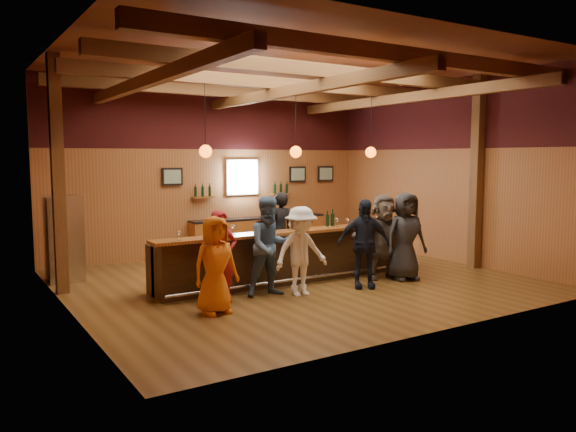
{
  "coord_description": "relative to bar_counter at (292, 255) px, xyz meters",
  "views": [
    {
      "loc": [
        -6.27,
        -9.73,
        2.59
      ],
      "look_at": [
        0.0,
        0.3,
        1.35
      ],
      "focal_mm": 35.0,
      "sensor_mm": 36.0,
      "label": 1
    }
  ],
  "objects": [
    {
      "name": "room",
      "position": [
        -0.02,
        -0.09,
        2.69
      ],
      "size": [
        9.04,
        9.0,
        4.52
      ],
      "color": "brown",
      "rests_on": "ground"
    },
    {
      "name": "bar_counter",
      "position": [
        0.0,
        0.0,
        0.0
      ],
      "size": [
        6.3,
        1.07,
        1.11
      ],
      "color": "black",
      "rests_on": "ground"
    },
    {
      "name": "back_bar_cabinet",
      "position": [
        1.18,
        3.57,
        -0.05
      ],
      "size": [
        4.0,
        0.52,
        0.95
      ],
      "color": "brown",
      "rests_on": "ground"
    },
    {
      "name": "window",
      "position": [
        0.78,
        3.8,
        1.53
      ],
      "size": [
        0.95,
        0.09,
        0.95
      ],
      "color": "silver",
      "rests_on": "room"
    },
    {
      "name": "framed_pictures",
      "position": [
        1.65,
        3.79,
        1.58
      ],
      "size": [
        5.35,
        0.05,
        0.45
      ],
      "color": "black",
      "rests_on": "room"
    },
    {
      "name": "wine_shelves",
      "position": [
        0.78,
        3.73,
        1.1
      ],
      "size": [
        3.0,
        0.18,
        0.3
      ],
      "color": "brown",
      "rests_on": "room"
    },
    {
      "name": "pendant_lights",
      "position": [
        -0.02,
        -0.15,
        2.19
      ],
      "size": [
        4.24,
        0.24,
        1.37
      ],
      "color": "black",
      "rests_on": "room"
    },
    {
      "name": "stainless_fridge",
      "position": [
        -4.12,
        2.45,
        0.38
      ],
      "size": [
        0.7,
        0.7,
        1.8
      ],
      "primitive_type": "cube",
      "color": "silver",
      "rests_on": "ground"
    },
    {
      "name": "customer_orange",
      "position": [
        -2.46,
        -1.49,
        0.3
      ],
      "size": [
        0.84,
        0.58,
        1.63
      ],
      "primitive_type": "imported",
      "rotation": [
        0.0,
        0.0,
        0.08
      ],
      "color": "orange",
      "rests_on": "ground"
    },
    {
      "name": "customer_redvest",
      "position": [
        -2.1,
        -0.93,
        0.31
      ],
      "size": [
        0.63,
        0.44,
        1.66
      ],
      "primitive_type": "imported",
      "rotation": [
        0.0,
        0.0,
        -0.07
      ],
      "color": "maroon",
      "rests_on": "ground"
    },
    {
      "name": "customer_denim",
      "position": [
        -1.08,
        -0.93,
        0.41
      ],
      "size": [
        1.0,
        0.83,
        1.87
      ],
      "primitive_type": "imported",
      "rotation": [
        0.0,
        0.0,
        -0.15
      ],
      "color": "#426284",
      "rests_on": "ground"
    },
    {
      "name": "customer_white",
      "position": [
        -0.6,
        -1.24,
        0.32
      ],
      "size": [
        1.1,
        0.65,
        1.68
      ],
      "primitive_type": "imported",
      "rotation": [
        0.0,
        0.0,
        -0.03
      ],
      "color": "white",
      "rests_on": "ground"
    },
    {
      "name": "customer_navy",
      "position": [
        0.81,
        -1.36,
        0.37
      ],
      "size": [
        1.12,
        0.87,
        1.78
      ],
      "primitive_type": "imported",
      "rotation": [
        0.0,
        0.0,
        -0.49
      ],
      "color": "black",
      "rests_on": "ground"
    },
    {
      "name": "customer_brown",
      "position": [
        1.71,
        -0.93,
        0.39
      ],
      "size": [
        1.75,
        0.83,
        1.82
      ],
      "primitive_type": "imported",
      "rotation": [
        0.0,
        0.0,
        -0.18
      ],
      "color": "#564C44",
      "rests_on": "ground"
    },
    {
      "name": "customer_dark",
      "position": [
        2.03,
        -1.26,
        0.41
      ],
      "size": [
        1.01,
        0.77,
        1.86
      ],
      "primitive_type": "imported",
      "rotation": [
        0.0,
        0.0,
        -0.21
      ],
      "color": "#252527",
      "rests_on": "ground"
    },
    {
      "name": "bartender",
      "position": [
        0.38,
        1.13,
        0.37
      ],
      "size": [
        0.66,
        0.44,
        1.79
      ],
      "primitive_type": "imported",
      "rotation": [
        0.0,
        0.0,
        3.16
      ],
      "color": "black",
      "rests_on": "ground"
    },
    {
      "name": "ice_bucket",
      "position": [
        -0.06,
        -0.23,
        0.71
      ],
      "size": [
        0.22,
        0.22,
        0.24
      ],
      "primitive_type": "cylinder",
      "color": "brown",
      "rests_on": "bar_counter"
    },
    {
      "name": "bottle_a",
      "position": [
        0.78,
        -0.17,
        0.72
      ],
      "size": [
        0.07,
        0.07,
        0.34
      ],
      "color": "black",
      "rests_on": "bar_counter"
    },
    {
      "name": "bottle_b",
      "position": [
        0.91,
        -0.19,
        0.73
      ],
      "size": [
        0.08,
        0.08,
        0.37
      ],
      "color": "black",
      "rests_on": "bar_counter"
    },
    {
      "name": "glass_a",
      "position": [
        -2.66,
        -0.39,
        0.71
      ],
      "size": [
        0.08,
        0.08,
        0.18
      ],
      "color": "silver",
      "rests_on": "bar_counter"
    },
    {
      "name": "glass_b",
      "position": [
        -2.1,
        -0.36,
        0.72
      ],
      "size": [
        0.08,
        0.08,
        0.18
      ],
      "color": "silver",
      "rests_on": "bar_counter"
    },
    {
      "name": "glass_c",
      "position": [
        -1.51,
        -0.24,
        0.73
      ],
      "size": [
        0.09,
        0.09,
        0.2
      ],
      "color": "silver",
      "rests_on": "bar_counter"
    },
    {
      "name": "glass_d",
      "position": [
        -0.77,
        -0.41,
        0.7
      ],
      "size": [
        0.07,
        0.07,
        0.16
      ],
      "color": "silver",
      "rests_on": "bar_counter"
    },
    {
      "name": "glass_e",
      "position": [
        -0.27,
        -0.32,
        0.7
      ],
      "size": [
        0.07,
        0.07,
        0.16
      ],
      "color": "silver",
      "rests_on": "bar_counter"
    },
    {
      "name": "glass_f",
      "position": [
        0.91,
        -0.34,
        0.73
      ],
      "size": [
        0.09,
        0.09,
        0.2
      ],
      "color": "silver",
      "rests_on": "bar_counter"
    },
    {
      "name": "glass_g",
      "position": [
        1.19,
        -0.34,
        0.71
      ],
      "size": [
        0.08,
        0.08,
        0.17
      ],
      "color": "silver",
      "rests_on": "bar_counter"
    },
    {
      "name": "glass_h",
      "position": [
        2.04,
        -0.39,
        0.73
      ],
      "size": [
        0.09,
        0.09,
        0.19
      ],
      "color": "silver",
      "rests_on": "bar_counter"
    }
  ]
}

